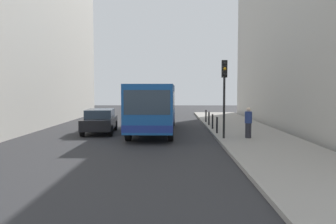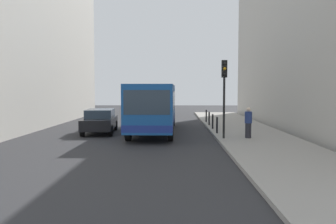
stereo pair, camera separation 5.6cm
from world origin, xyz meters
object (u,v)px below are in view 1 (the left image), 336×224
bollard_far (209,118)px  bollard_farthest (206,116)px  bollard_near (217,125)px  traffic_light (224,84)px  car_beside_bus (100,121)px  bus (154,105)px  pedestrian_near_signal (248,123)px  bollard_mid (213,121)px

bollard_far → bollard_farthest: bearing=90.0°
bollard_near → traffic_light: bearing=-87.4°
car_beside_bus → bollard_farthest: 9.36m
bus → pedestrian_near_signal: 6.53m
bollard_near → bollard_farthest: size_ratio=1.00×
bus → bollard_mid: 3.99m
bus → pedestrian_near_signal: bus is taller
car_beside_bus → bollard_far: bearing=-156.9°
car_beside_bus → bollard_mid: 7.26m
car_beside_bus → pedestrian_near_signal: size_ratio=2.78×
bus → bollard_far: bus is taller
car_beside_bus → bollard_farthest: size_ratio=4.75×
bollard_mid → pedestrian_near_signal: size_ratio=0.59×
bollard_near → pedestrian_near_signal: pedestrian_near_signal is taller
bus → car_beside_bus: bus is taller
traffic_light → pedestrian_near_signal: traffic_light is taller
bollard_mid → bollard_farthest: size_ratio=1.00×
bus → traffic_light: size_ratio=2.69×
bus → bollard_mid: bus is taller
car_beside_bus → bollard_mid: (7.15, 1.23, -0.16)m
traffic_light → pedestrian_near_signal: (1.32, 0.15, -2.05)m
bollard_mid → bollard_farthest: 4.81m
traffic_light → bollard_farthest: (-0.10, 9.42, -2.38)m
car_beside_bus → bollard_near: size_ratio=4.75×
pedestrian_near_signal → bollard_near: bearing=-39.5°
pedestrian_near_signal → bollard_far: bearing=-62.6°
traffic_light → bollard_mid: size_ratio=4.32×
car_beside_bus → pedestrian_near_signal: (8.57, -3.22, 0.17)m
bollard_near → bollard_farthest: (0.00, 7.22, 0.00)m
bollard_farthest → traffic_light: bearing=-89.4°
traffic_light → bollard_far: size_ratio=4.32×
traffic_light → bollard_near: size_ratio=4.32×
bollard_near → bus: bearing=154.2°
bollard_far → bollard_farthest: (0.00, 2.41, 0.00)m
pedestrian_near_signal → traffic_light: bearing=22.4°
traffic_light → bollard_mid: 5.18m
traffic_light → bollard_far: (-0.10, 7.01, -2.38)m
bollard_farthest → bollard_mid: bearing=-90.0°
bus → bollard_near: bearing=154.8°
traffic_light → pedestrian_near_signal: 2.44m
bus → bollard_far: 4.95m
bus → bollard_mid: bearing=-170.7°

